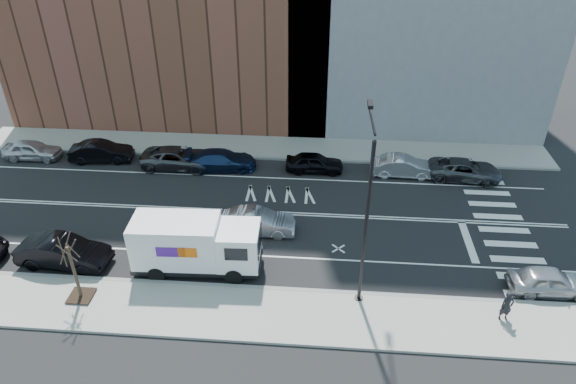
# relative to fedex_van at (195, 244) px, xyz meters

# --- Properties ---
(ground) EXTENTS (120.00, 120.00, 0.00)m
(ground) POSITION_rel_fedex_van_xyz_m (1.66, 5.60, -1.64)
(ground) COLOR black
(ground) RESTS_ON ground
(sidewalk_near) EXTENTS (44.00, 3.60, 0.15)m
(sidewalk_near) POSITION_rel_fedex_van_xyz_m (1.66, -3.20, -1.56)
(sidewalk_near) COLOR gray
(sidewalk_near) RESTS_ON ground
(sidewalk_far) EXTENTS (44.00, 3.60, 0.15)m
(sidewalk_far) POSITION_rel_fedex_van_xyz_m (1.66, 14.40, -1.56)
(sidewalk_far) COLOR gray
(sidewalk_far) RESTS_ON ground
(curb_near) EXTENTS (44.00, 0.25, 0.17)m
(curb_near) POSITION_rel_fedex_van_xyz_m (1.66, -1.40, -1.55)
(curb_near) COLOR gray
(curb_near) RESTS_ON ground
(curb_far) EXTENTS (44.00, 0.25, 0.17)m
(curb_far) POSITION_rel_fedex_van_xyz_m (1.66, 12.60, -1.55)
(curb_far) COLOR gray
(curb_far) RESTS_ON ground
(crosswalk) EXTENTS (3.00, 14.00, 0.01)m
(crosswalk) POSITION_rel_fedex_van_xyz_m (17.66, 5.60, -1.63)
(crosswalk) COLOR white
(crosswalk) RESTS_ON ground
(road_markings) EXTENTS (40.00, 8.60, 0.01)m
(road_markings) POSITION_rel_fedex_van_xyz_m (1.66, 5.60, -1.63)
(road_markings) COLOR white
(road_markings) RESTS_ON ground
(streetlight) EXTENTS (0.44, 4.02, 9.34)m
(streetlight) POSITION_rel_fedex_van_xyz_m (8.66, -1.31, 3.44)
(streetlight) COLOR black
(streetlight) RESTS_ON ground
(street_tree) EXTENTS (1.20, 1.20, 3.75)m
(street_tree) POSITION_rel_fedex_van_xyz_m (-5.34, -2.80, -0.18)
(street_tree) COLOR black
(street_tree) RESTS_ON ground
(fedex_van) EXTENTS (6.90, 2.62, 3.12)m
(fedex_van) POSITION_rel_fedex_van_xyz_m (0.00, 0.00, 0.00)
(fedex_van) COLOR black
(fedex_van) RESTS_ON ground
(far_parked_a) EXTENTS (4.25, 1.81, 1.43)m
(far_parked_a) POSITION_rel_fedex_van_xyz_m (-15.14, 11.35, -0.92)
(far_parked_a) COLOR silver
(far_parked_a) RESTS_ON ground
(far_parked_b) EXTENTS (4.69, 2.06, 1.50)m
(far_parked_b) POSITION_rel_fedex_van_xyz_m (-9.85, 11.42, -0.89)
(far_parked_b) COLOR black
(far_parked_b) RESTS_ON ground
(far_parked_c) EXTENTS (5.32, 2.49, 1.47)m
(far_parked_c) POSITION_rel_fedex_van_xyz_m (-3.94, 10.94, -0.90)
(far_parked_c) COLOR #45464C
(far_parked_c) RESTS_ON ground
(far_parked_d) EXTENTS (5.17, 2.61, 1.44)m
(far_parked_d) POSITION_rel_fedex_van_xyz_m (-0.74, 10.92, -0.92)
(far_parked_d) COLOR navy
(far_parked_d) RESTS_ON ground
(far_parked_e) EXTENTS (4.11, 1.70, 1.39)m
(far_parked_e) POSITION_rel_fedex_van_xyz_m (5.95, 11.11, -0.94)
(far_parked_e) COLOR black
(far_parked_e) RESTS_ON ground
(far_parked_f) EXTENTS (4.39, 1.57, 1.44)m
(far_parked_f) POSITION_rel_fedex_van_xyz_m (12.20, 11.02, -0.92)
(far_parked_f) COLOR silver
(far_parked_f) RESTS_ON ground
(far_parked_g) EXTENTS (5.21, 2.78, 1.39)m
(far_parked_g) POSITION_rel_fedex_van_xyz_m (16.47, 10.90, -0.94)
(far_parked_g) COLOR #44454B
(far_parked_g) RESTS_ON ground
(driving_sedan) EXTENTS (4.52, 1.65, 1.48)m
(driving_sedan) POSITION_rel_fedex_van_xyz_m (2.82, 3.52, -0.90)
(driving_sedan) COLOR #B9B9BE
(driving_sedan) RESTS_ON ground
(near_parked_rear_a) EXTENTS (5.14, 2.09, 1.66)m
(near_parked_rear_a) POSITION_rel_fedex_van_xyz_m (-7.31, -0.25, -0.81)
(near_parked_rear_a) COLOR black
(near_parked_rear_a) RESTS_ON ground
(near_parked_front) EXTENTS (4.18, 1.75, 1.41)m
(near_parked_front) POSITION_rel_fedex_van_xyz_m (18.36, -0.38, -0.93)
(near_parked_front) COLOR #BABAC0
(near_parked_front) RESTS_ON ground
(pedestrian) EXTENTS (0.67, 0.49, 1.68)m
(pedestrian) POSITION_rel_fedex_van_xyz_m (15.53, -2.64, -0.65)
(pedestrian) COLOR black
(pedestrian) RESTS_ON sidewalk_near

